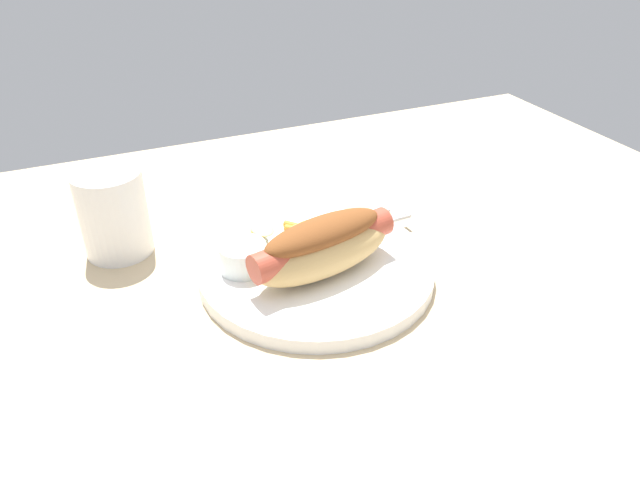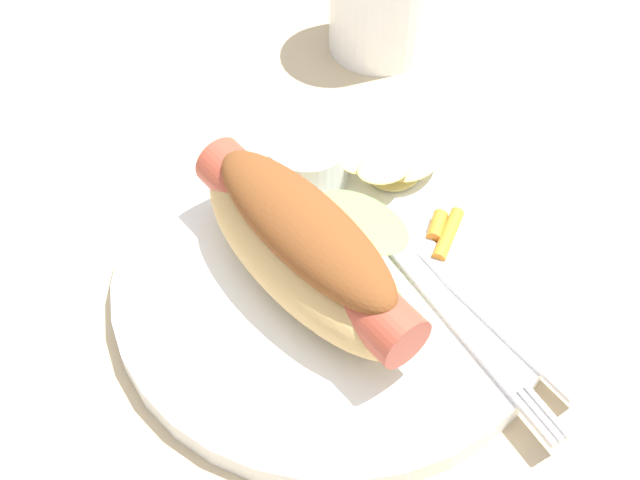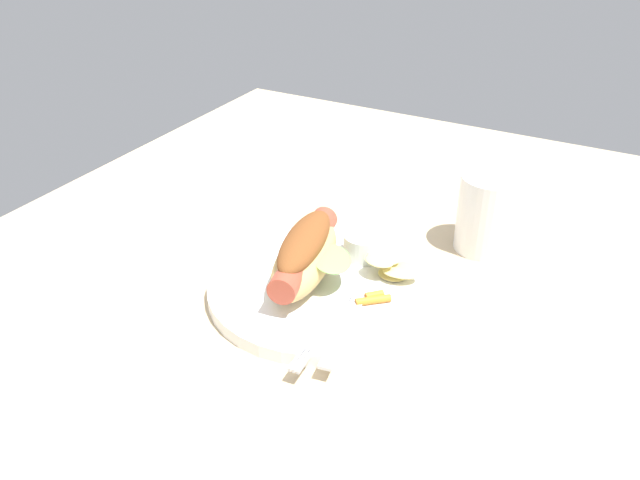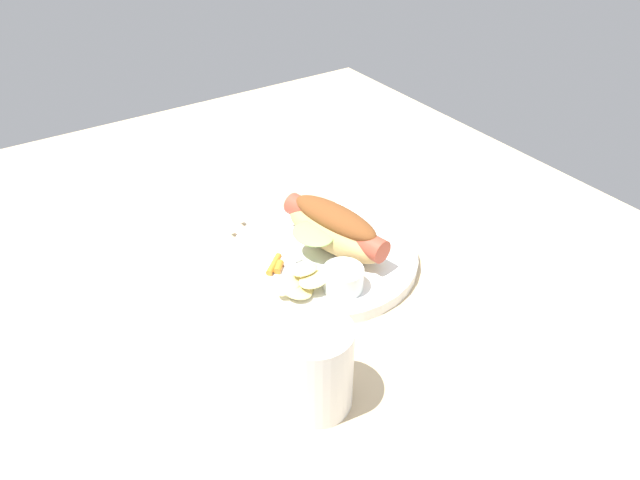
% 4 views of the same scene
% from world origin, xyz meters
% --- Properties ---
extents(ground_plane, '(1.20, 0.90, 0.02)m').
position_xyz_m(ground_plane, '(0.00, 0.00, -0.01)').
color(ground_plane, tan).
extents(plate, '(0.25, 0.25, 0.02)m').
position_xyz_m(plate, '(-0.00, 0.03, 0.01)').
color(plate, white).
rests_on(plate, ground_plane).
extents(hot_dog, '(0.17, 0.11, 0.06)m').
position_xyz_m(hot_dog, '(-0.00, 0.01, 0.05)').
color(hot_dog, tan).
rests_on(hot_dog, plate).
extents(sauce_ramekin, '(0.05, 0.05, 0.03)m').
position_xyz_m(sauce_ramekin, '(-0.08, 0.05, 0.03)').
color(sauce_ramekin, white).
rests_on(sauce_ramekin, plate).
extents(fork, '(0.15, 0.02, 0.00)m').
position_xyz_m(fork, '(0.07, 0.07, 0.02)').
color(fork, silver).
rests_on(fork, plate).
extents(knife, '(0.15, 0.04, 0.00)m').
position_xyz_m(knife, '(0.05, 0.09, 0.02)').
color(knife, silver).
rests_on(knife, plate).
extents(chips_pile, '(0.05, 0.07, 0.03)m').
position_xyz_m(chips_pile, '(-0.05, 0.09, 0.03)').
color(chips_pile, '#DDCB7A').
rests_on(chips_pile, plate).
extents(carrot_garnish, '(0.03, 0.03, 0.01)m').
position_xyz_m(carrot_garnish, '(0.01, 0.10, 0.02)').
color(carrot_garnish, orange).
rests_on(carrot_garnish, plate).
extents(drinking_cup, '(0.08, 0.08, 0.10)m').
position_xyz_m(drinking_cup, '(-0.19, 0.16, 0.05)').
color(drinking_cup, white).
rests_on(drinking_cup, ground_plane).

